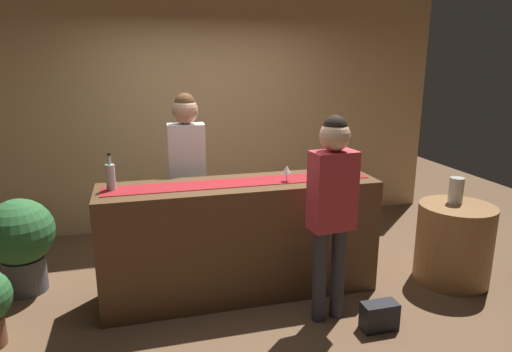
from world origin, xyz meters
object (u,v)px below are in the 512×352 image
bartender (187,163)px  wine_glass_near_customer (349,163)px  potted_plant_tall (21,239)px  wine_bottle_clear (111,176)px  vase_on_side_table (456,190)px  wine_glass_mid_counter (287,170)px  customer_sipping (332,199)px  round_side_table (454,243)px  wine_bottle_amber (328,166)px  handbag (379,316)px

bartender → wine_glass_near_customer: bearing=161.3°
potted_plant_tall → bartender: bearing=2.3°
wine_bottle_clear → wine_glass_near_customer: 2.06m
wine_bottle_clear → wine_glass_near_customer: bearing=-0.8°
wine_bottle_clear → wine_glass_near_customer: wine_bottle_clear is taller
vase_on_side_table → potted_plant_tall: vase_on_side_table is taller
wine_bottle_clear → wine_glass_mid_counter: (1.44, -0.12, -0.01)m
wine_glass_near_customer → wine_glass_mid_counter: bearing=-171.7°
customer_sipping → potted_plant_tall: size_ratio=1.91×
round_side_table → customer_sipping: bearing=-167.9°
customer_sipping → round_side_table: 1.56m
vase_on_side_table → wine_bottle_clear: bearing=175.0°
wine_glass_mid_counter → customer_sipping: 0.57m
wine_bottle_amber → wine_glass_near_customer: 0.25m
wine_glass_mid_counter → round_side_table: size_ratio=0.19×
wine_glass_near_customer → customer_sipping: 0.77m
wine_glass_near_customer → wine_bottle_amber: bearing=-162.6°
bartender → round_side_table: size_ratio=2.35×
wine_glass_near_customer → wine_glass_mid_counter: size_ratio=1.00×
bartender → customer_sipping: (0.96, -1.17, -0.07)m
bartender → handbag: (1.28, -1.43, -0.97)m
wine_bottle_clear → wine_bottle_amber: same height
wine_glass_near_customer → bartender: 1.50m
wine_glass_mid_counter → round_side_table: bearing=-8.0°
vase_on_side_table → potted_plant_tall: size_ratio=0.28×
bartender → vase_on_side_table: size_ratio=7.24×
wine_bottle_amber → customer_sipping: 0.59m
round_side_table → vase_on_side_table: vase_on_side_table is taller
wine_bottle_clear → wine_bottle_amber: 1.83m
wine_glass_near_customer → customer_sipping: customer_sipping is taller
wine_bottle_clear → vase_on_side_table: bearing=-5.0°
wine_glass_near_customer → vase_on_side_table: size_ratio=0.60×
wine_bottle_amber → customer_sipping: customer_sipping is taller
wine_bottle_amber → wine_glass_mid_counter: (-0.39, -0.02, -0.01)m
vase_on_side_table → potted_plant_tall: (-3.86, 0.74, -0.36)m
round_side_table → handbag: round_side_table is taller
customer_sipping → vase_on_side_table: size_ratio=6.85×
wine_bottle_amber → vase_on_side_table: wine_bottle_amber is taller
customer_sipping → handbag: 0.99m
wine_bottle_amber → round_side_table: bearing=-11.4°
potted_plant_tall → wine_bottle_clear: bearing=-29.7°
customer_sipping → potted_plant_tall: 2.74m
wine_glass_mid_counter → customer_sipping: customer_sipping is taller
wine_glass_near_customer → handbag: wine_glass_near_customer is taller
wine_bottle_clear → potted_plant_tall: wine_bottle_clear is taller
bartender → customer_sipping: bartender is taller
wine_bottle_clear → bartender: bartender is taller
handbag → round_side_table: bearing=27.4°
customer_sipping → round_side_table: bearing=7.0°
customer_sipping → potted_plant_tall: bearing=150.4°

